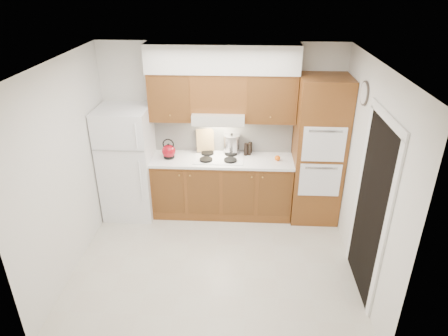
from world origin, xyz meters
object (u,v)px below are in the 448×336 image
object	(u,v)px
fridge	(128,163)
kettle	(169,151)
oven_cabinet	(318,151)
stock_pot	(232,143)

from	to	relation	value
fridge	kettle	distance (m)	0.66
kettle	oven_cabinet	bearing A→B (deg)	-21.62
oven_cabinet	stock_pot	xyz separation A→B (m)	(-1.28, 0.23, 0.00)
fridge	oven_cabinet	xyz separation A→B (m)	(2.85, 0.03, 0.24)
fridge	stock_pot	distance (m)	1.61
fridge	kettle	world-z (taller)	fridge
kettle	stock_pot	distance (m)	0.96
stock_pot	oven_cabinet	bearing A→B (deg)	-10.23
fridge	stock_pot	world-z (taller)	fridge
oven_cabinet	stock_pot	size ratio (longest dim) A/B	8.40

